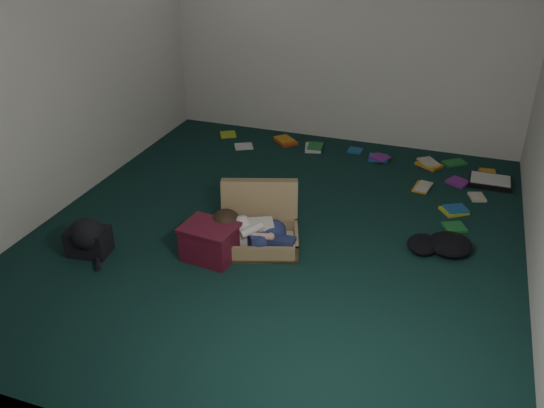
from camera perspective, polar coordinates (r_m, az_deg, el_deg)
The scene contains 11 objects.
floor at distance 4.94m, azimuth 0.58°, elevation -2.79°, with size 4.50×4.50×0.00m, color #102E2A.
wall_back at distance 6.52m, azimuth 7.34°, elevation 17.09°, with size 4.50×4.50×0.00m, color white.
wall_front at distance 2.55m, azimuth -15.90°, elevation -2.48°, with size 4.50×4.50×0.00m, color white.
wall_left at distance 5.37m, azimuth -20.57°, elevation 13.12°, with size 4.50×4.50×0.00m, color white.
suitcase at distance 4.76m, azimuth -1.30°, elevation -2.11°, with size 0.81×0.80×0.47m.
person at distance 4.60m, azimuth -1.92°, elevation -2.69°, with size 0.72×0.36×0.29m.
maroon_bin at distance 4.56m, azimuth -6.17°, elevation -3.73°, with size 0.45×0.37×0.29m.
backpack at distance 4.83m, azimuth -17.72°, elevation -3.44°, with size 0.40×0.32×0.24m, color black, non-canonical shape.
clothing_pile at distance 4.91m, azimuth 15.82°, elevation -3.31°, with size 0.41×0.34×0.13m, color black, non-canonical shape.
paper_tray at distance 6.13m, azimuth 20.80°, elevation 2.10°, with size 0.41×0.31×0.06m.
book_scatter at distance 6.18m, azimuth 10.87°, elevation 3.53°, with size 3.17×1.64×0.02m.
Camera 1 is at (1.35, -4.00, 2.56)m, focal length 38.00 mm.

